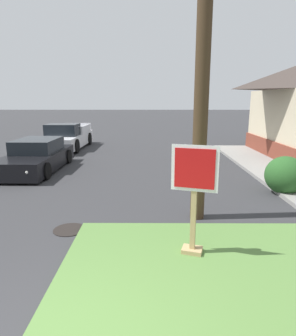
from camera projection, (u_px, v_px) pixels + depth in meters
grass_corner_patch at (223, 286)px, 4.53m from camera, size 5.24×4.55×0.08m
stop_sign at (194, 201)px, 5.23m from camera, size 0.77×0.37×1.99m
manhole_cover at (69, 230)px, 6.58m from camera, size 0.70×0.70×0.02m
parked_sedan_black at (37, 157)px, 12.02m from camera, size 1.97×4.55×1.25m
pickup_truck_white at (67, 138)px, 17.23m from camera, size 2.14×5.19×1.48m
shrub_by_curb at (285, 175)px, 8.99m from camera, size 1.19×1.19×1.15m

